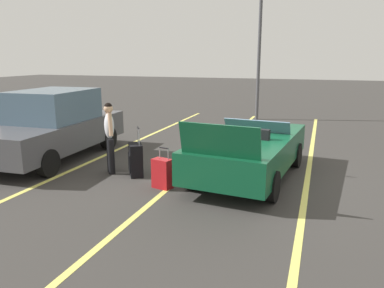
{
  "coord_description": "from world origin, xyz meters",
  "views": [
    {
      "loc": [
        -8.13,
        -1.44,
        2.66
      ],
      "look_at": [
        -0.36,
        1.24,
        0.75
      ],
      "focal_mm": 35.19,
      "sensor_mm": 36.0,
      "label": 1
    }
  ],
  "objects_px": {
    "parked_sedan_near": "(54,126)",
    "convertible_car": "(252,150)",
    "suitcase_large_black": "(136,160)",
    "traveler_person": "(110,134)",
    "suitcase_medium_bright": "(162,173)",
    "parking_lamp_post": "(259,46)"
  },
  "relations": [
    {
      "from": "traveler_person",
      "to": "parking_lamp_post",
      "type": "height_order",
      "value": "parking_lamp_post"
    },
    {
      "from": "traveler_person",
      "to": "parked_sedan_near",
      "type": "xyz_separation_m",
      "value": [
        0.66,
        2.09,
        -0.04
      ]
    },
    {
      "from": "convertible_car",
      "to": "traveler_person",
      "type": "xyz_separation_m",
      "value": [
        -0.94,
        3.14,
        0.34
      ]
    },
    {
      "from": "convertible_car",
      "to": "parking_lamp_post",
      "type": "distance_m",
      "value": 8.43
    },
    {
      "from": "parked_sedan_near",
      "to": "parking_lamp_post",
      "type": "bearing_deg",
      "value": 151.6
    },
    {
      "from": "suitcase_large_black",
      "to": "suitcase_medium_bright",
      "type": "distance_m",
      "value": 1.08
    },
    {
      "from": "suitcase_large_black",
      "to": "parking_lamp_post",
      "type": "xyz_separation_m",
      "value": [
        8.9,
        -1.28,
        2.73
      ]
    },
    {
      "from": "suitcase_medium_bright",
      "to": "parked_sedan_near",
      "type": "xyz_separation_m",
      "value": [
        1.24,
        3.64,
        0.58
      ]
    },
    {
      "from": "suitcase_large_black",
      "to": "parked_sedan_near",
      "type": "bearing_deg",
      "value": -46.67
    },
    {
      "from": "parked_sedan_near",
      "to": "suitcase_large_black",
      "type": "bearing_deg",
      "value": 73.88
    },
    {
      "from": "convertible_car",
      "to": "suitcase_large_black",
      "type": "relative_size",
      "value": 3.83
    },
    {
      "from": "traveler_person",
      "to": "parked_sedan_near",
      "type": "distance_m",
      "value": 2.19
    },
    {
      "from": "suitcase_medium_bright",
      "to": "parking_lamp_post",
      "type": "bearing_deg",
      "value": -167.48
    },
    {
      "from": "suitcase_large_black",
      "to": "suitcase_medium_bright",
      "type": "relative_size",
      "value": 1.31
    },
    {
      "from": "traveler_person",
      "to": "convertible_car",
      "type": "bearing_deg",
      "value": -23.02
    },
    {
      "from": "suitcase_large_black",
      "to": "parking_lamp_post",
      "type": "height_order",
      "value": "parking_lamp_post"
    },
    {
      "from": "suitcase_medium_bright",
      "to": "parking_lamp_post",
      "type": "distance_m",
      "value": 9.88
    },
    {
      "from": "traveler_person",
      "to": "parking_lamp_post",
      "type": "distance_m",
      "value": 9.36
    },
    {
      "from": "suitcase_large_black",
      "to": "traveler_person",
      "type": "distance_m",
      "value": 0.86
    },
    {
      "from": "traveler_person",
      "to": "suitcase_large_black",
      "type": "bearing_deg",
      "value": -39.88
    },
    {
      "from": "parked_sedan_near",
      "to": "convertible_car",
      "type": "bearing_deg",
      "value": 90.6
    },
    {
      "from": "suitcase_medium_bright",
      "to": "traveler_person",
      "type": "distance_m",
      "value": 1.77
    }
  ]
}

